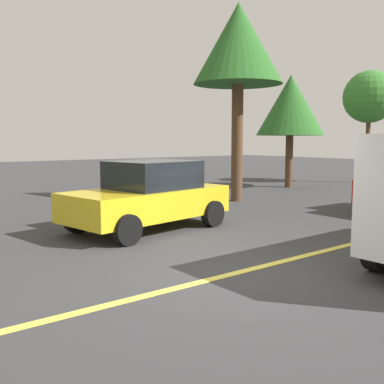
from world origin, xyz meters
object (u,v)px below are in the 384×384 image
Objects in this scene: tree_centre_verge at (370,97)px; tree_right_verge at (290,106)px; car_yellow_behind_van at (149,195)px; tree_left_verge at (238,46)px.

tree_right_verge is at bearing 168.66° from tree_centre_verge.
tree_left_verge is at bearing 24.83° from car_yellow_behind_van.
tree_centre_verge is 4.86m from tree_right_verge.
car_yellow_behind_van is 0.84× the size of tree_right_verge.
car_yellow_behind_van is 0.63× the size of tree_left_verge.
tree_centre_verge is at bearing -11.34° from tree_right_verge.
car_yellow_behind_van is at bearing -167.63° from tree_centre_verge.
tree_centre_verge reaches higher than car_yellow_behind_van.
tree_right_verge reaches higher than car_yellow_behind_van.
tree_centre_verge is at bearing 5.26° from tree_left_verge.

